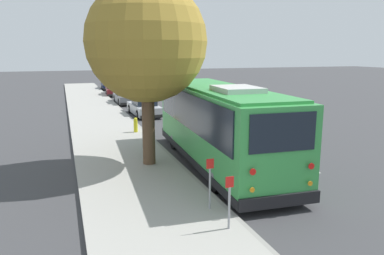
{
  "coord_description": "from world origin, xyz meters",
  "views": [
    {
      "loc": [
        -14.55,
        6.33,
        4.53
      ],
      "look_at": [
        0.41,
        1.15,
        1.3
      ],
      "focal_mm": 35.0,
      "sensor_mm": 36.0,
      "label": 1
    }
  ],
  "objects_px": {
    "shuttle_bus": "(219,122)",
    "parked_sedan_navy": "(109,84)",
    "parked_sedan_silver": "(144,107)",
    "parked_sedan_maroon": "(115,90)",
    "parked_sedan_gray": "(126,97)",
    "fire_hydrant": "(136,125)",
    "street_tree": "(146,33)",
    "sign_post_near": "(229,202)",
    "sign_post_far": "(210,183)"
  },
  "relations": [
    {
      "from": "parked_sedan_gray",
      "to": "fire_hydrant",
      "type": "height_order",
      "value": "parked_sedan_gray"
    },
    {
      "from": "parked_sedan_maroon",
      "to": "street_tree",
      "type": "xyz_separation_m",
      "value": [
        -25.3,
        2.05,
        4.6
      ]
    },
    {
      "from": "parked_sedan_gray",
      "to": "sign_post_far",
      "type": "xyz_separation_m",
      "value": [
        -23.58,
        1.5,
        0.3
      ]
    },
    {
      "from": "street_tree",
      "to": "sign_post_near",
      "type": "xyz_separation_m",
      "value": [
        -6.28,
        -0.65,
        -4.34
      ]
    },
    {
      "from": "sign_post_near",
      "to": "sign_post_far",
      "type": "height_order",
      "value": "sign_post_far"
    },
    {
      "from": "parked_sedan_gray",
      "to": "parked_sedan_maroon",
      "type": "xyz_separation_m",
      "value": [
        6.7,
        0.1,
        -0.01
      ]
    },
    {
      "from": "shuttle_bus",
      "to": "parked_sedan_navy",
      "type": "height_order",
      "value": "shuttle_bus"
    },
    {
      "from": "parked_sedan_silver",
      "to": "fire_hydrant",
      "type": "height_order",
      "value": "parked_sedan_silver"
    },
    {
      "from": "parked_sedan_gray",
      "to": "sign_post_near",
      "type": "relative_size",
      "value": 3.05
    },
    {
      "from": "parked_sedan_silver",
      "to": "sign_post_near",
      "type": "bearing_deg",
      "value": 172.87
    },
    {
      "from": "shuttle_bus",
      "to": "sign_post_near",
      "type": "distance_m",
      "value": 5.94
    },
    {
      "from": "parked_sedan_navy",
      "to": "sign_post_near",
      "type": "height_order",
      "value": "sign_post_near"
    },
    {
      "from": "parked_sedan_maroon",
      "to": "fire_hydrant",
      "type": "distance_m",
      "value": 19.44
    },
    {
      "from": "parked_sedan_navy",
      "to": "shuttle_bus",
      "type": "bearing_deg",
      "value": -176.81
    },
    {
      "from": "parked_sedan_maroon",
      "to": "street_tree",
      "type": "height_order",
      "value": "street_tree"
    },
    {
      "from": "parked_sedan_navy",
      "to": "street_tree",
      "type": "relative_size",
      "value": 0.56
    },
    {
      "from": "sign_post_near",
      "to": "fire_hydrant",
      "type": "xyz_separation_m",
      "value": [
        12.19,
        0.05,
        -0.31
      ]
    },
    {
      "from": "shuttle_bus",
      "to": "sign_post_near",
      "type": "relative_size",
      "value": 7.46
    },
    {
      "from": "parked_sedan_maroon",
      "to": "sign_post_far",
      "type": "height_order",
      "value": "sign_post_far"
    },
    {
      "from": "sign_post_far",
      "to": "fire_hydrant",
      "type": "distance_m",
      "value": 10.9
    },
    {
      "from": "sign_post_far",
      "to": "sign_post_near",
      "type": "bearing_deg",
      "value": 180.0
    },
    {
      "from": "parked_sedan_gray",
      "to": "parked_sedan_maroon",
      "type": "height_order",
      "value": "parked_sedan_gray"
    },
    {
      "from": "parked_sedan_maroon",
      "to": "sign_post_near",
      "type": "relative_size",
      "value": 3.13
    },
    {
      "from": "parked_sedan_navy",
      "to": "sign_post_far",
      "type": "bearing_deg",
      "value": 179.95
    },
    {
      "from": "street_tree",
      "to": "sign_post_near",
      "type": "bearing_deg",
      "value": -174.09
    },
    {
      "from": "parked_sedan_gray",
      "to": "sign_post_near",
      "type": "xyz_separation_m",
      "value": [
        -24.88,
        1.5,
        0.26
      ]
    },
    {
      "from": "parked_sedan_navy",
      "to": "street_tree",
      "type": "distance_m",
      "value": 32.56
    },
    {
      "from": "parked_sedan_navy",
      "to": "street_tree",
      "type": "height_order",
      "value": "street_tree"
    },
    {
      "from": "parked_sedan_gray",
      "to": "fire_hydrant",
      "type": "distance_m",
      "value": 12.78
    },
    {
      "from": "shuttle_bus",
      "to": "parked_sedan_silver",
      "type": "distance_m",
      "value": 12.88
    },
    {
      "from": "street_tree",
      "to": "sign_post_far",
      "type": "relative_size",
      "value": 5.28
    },
    {
      "from": "parked_sedan_silver",
      "to": "parked_sedan_navy",
      "type": "distance_m",
      "value": 20.11
    },
    {
      "from": "parked_sedan_silver",
      "to": "parked_sedan_maroon",
      "type": "bearing_deg",
      "value": -0.39
    },
    {
      "from": "parked_sedan_maroon",
      "to": "sign_post_far",
      "type": "bearing_deg",
      "value": -178.61
    },
    {
      "from": "street_tree",
      "to": "parked_sedan_maroon",
      "type": "bearing_deg",
      "value": -4.63
    },
    {
      "from": "sign_post_near",
      "to": "fire_hydrant",
      "type": "bearing_deg",
      "value": 0.24
    },
    {
      "from": "street_tree",
      "to": "fire_hydrant",
      "type": "height_order",
      "value": "street_tree"
    },
    {
      "from": "parked_sedan_silver",
      "to": "parked_sedan_maroon",
      "type": "xyz_separation_m",
      "value": [
        13.27,
        0.32,
        -0.01
      ]
    },
    {
      "from": "parked_sedan_gray",
      "to": "street_tree",
      "type": "distance_m",
      "value": 19.28
    },
    {
      "from": "street_tree",
      "to": "shuttle_bus",
      "type": "bearing_deg",
      "value": -106.18
    },
    {
      "from": "shuttle_bus",
      "to": "parked_sedan_gray",
      "type": "height_order",
      "value": "shuttle_bus"
    },
    {
      "from": "shuttle_bus",
      "to": "parked_sedan_gray",
      "type": "bearing_deg",
      "value": 4.45
    },
    {
      "from": "parked_sedan_navy",
      "to": "street_tree",
      "type": "xyz_separation_m",
      "value": [
        -32.15,
        2.3,
        4.61
      ]
    },
    {
      "from": "parked_sedan_gray",
      "to": "fire_hydrant",
      "type": "xyz_separation_m",
      "value": [
        -12.69,
        1.55,
        -0.05
      ]
    },
    {
      "from": "shuttle_bus",
      "to": "fire_hydrant",
      "type": "distance_m",
      "value": 7.12
    },
    {
      "from": "parked_sedan_gray",
      "to": "sign_post_far",
      "type": "relative_size",
      "value": 2.85
    },
    {
      "from": "parked_sedan_maroon",
      "to": "sign_post_far",
      "type": "distance_m",
      "value": 30.32
    },
    {
      "from": "parked_sedan_silver",
      "to": "parked_sedan_maroon",
      "type": "height_order",
      "value": "parked_sedan_silver"
    },
    {
      "from": "parked_sedan_silver",
      "to": "sign_post_far",
      "type": "distance_m",
      "value": 17.11
    },
    {
      "from": "parked_sedan_navy",
      "to": "sign_post_near",
      "type": "bearing_deg",
      "value": -179.96
    }
  ]
}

